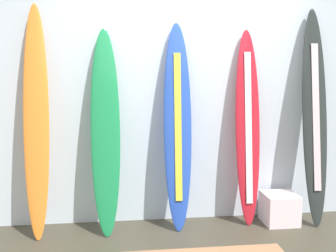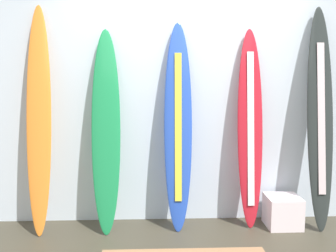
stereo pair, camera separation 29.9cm
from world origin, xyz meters
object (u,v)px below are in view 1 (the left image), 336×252
object	(u,v)px
surfboard_sunset	(36,123)
surfboard_cobalt	(178,127)
surfboard_emerald	(105,132)
display_block_left	(279,208)
surfboard_crimson	(248,128)
surfboard_charcoal	(315,118)

from	to	relation	value
surfboard_sunset	surfboard_cobalt	distance (m)	1.37
surfboard_emerald	surfboard_cobalt	world-z (taller)	surfboard_cobalt
surfboard_emerald	display_block_left	xyz separation A→B (m)	(1.81, -0.02, -0.85)
surfboard_sunset	surfboard_emerald	xyz separation A→B (m)	(0.65, 0.01, -0.10)
surfboard_cobalt	surfboard_crimson	size ratio (longest dim) A/B	1.03
surfboard_sunset	display_block_left	xyz separation A→B (m)	(2.46, -0.01, -0.95)
surfboard_cobalt	display_block_left	world-z (taller)	surfboard_cobalt
surfboard_charcoal	display_block_left	bearing A→B (deg)	-178.77
display_block_left	surfboard_cobalt	bearing A→B (deg)	177.78
surfboard_crimson	surfboard_charcoal	bearing A→B (deg)	-5.80
surfboard_sunset	display_block_left	size ratio (longest dim) A/B	6.60
surfboard_sunset	surfboard_crimson	bearing A→B (deg)	1.83
surfboard_emerald	surfboard_crimson	bearing A→B (deg)	2.39
surfboard_sunset	display_block_left	distance (m)	2.64
surfboard_sunset	surfboard_emerald	bearing A→B (deg)	0.58
surfboard_cobalt	surfboard_charcoal	bearing A→B (deg)	-1.39
surfboard_emerald	surfboard_charcoal	world-z (taller)	surfboard_charcoal
surfboard_emerald	surfboard_cobalt	bearing A→B (deg)	2.02
surfboard_charcoal	surfboard_sunset	bearing A→B (deg)	179.94
display_block_left	surfboard_emerald	bearing A→B (deg)	179.47
surfboard_emerald	surfboard_sunset	bearing A→B (deg)	-179.42
surfboard_sunset	surfboard_cobalt	world-z (taller)	surfboard_sunset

